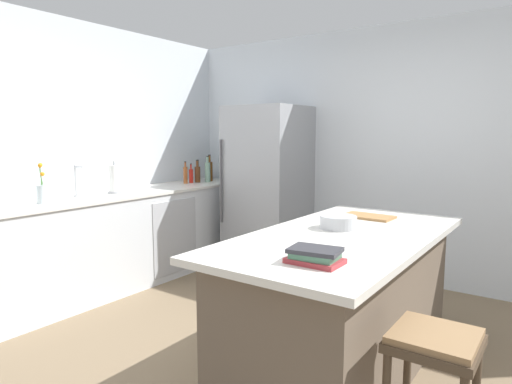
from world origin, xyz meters
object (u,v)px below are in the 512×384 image
object	(u,v)px
olive_oil_bottle	(209,170)
gin_bottle	(208,171)
bar_stool	(434,360)
wine_bottle	(222,168)
cutting_board	(368,216)
paper_towel_roll	(114,179)
cookbook_stack	(315,256)
mixing_bowl	(338,222)
hot_sauce_bottle	(191,175)
whiskey_bottle	(210,171)
refrigerator	(268,188)
kitchen_island	(342,303)
vinegar_bottle	(185,175)
syrup_bottle	(197,174)
sink_faucet	(77,180)
flower_vase	(42,192)

from	to	relation	value
olive_oil_bottle	gin_bottle	xyz separation A→B (m)	(0.14, -0.18, 0.01)
bar_stool	wine_bottle	xyz separation A→B (m)	(-3.15, 2.37, 0.54)
gin_bottle	cutting_board	xyz separation A→B (m)	(2.38, -0.92, -0.15)
paper_towel_roll	olive_oil_bottle	xyz separation A→B (m)	(-0.07, 1.47, -0.01)
wine_bottle	cookbook_stack	bearing A→B (deg)	-43.19
wine_bottle	mixing_bowl	size ratio (longest dim) A/B	1.66
olive_oil_bottle	hot_sauce_bottle	size ratio (longest dim) A/B	1.29
bar_stool	mixing_bowl	size ratio (longest dim) A/B	2.84
olive_oil_bottle	gin_bottle	size ratio (longest dim) A/B	0.95
whiskey_bottle	mixing_bowl	bearing A→B (deg)	-31.68
refrigerator	cookbook_stack	size ratio (longest dim) A/B	7.01
mixing_bowl	kitchen_island	bearing A→B (deg)	-52.07
vinegar_bottle	olive_oil_bottle	bearing A→B (deg)	96.13
cutting_board	whiskey_bottle	bearing A→B (deg)	157.32
bar_stool	vinegar_bottle	size ratio (longest dim) A/B	2.60
refrigerator	paper_towel_roll	distance (m)	1.65
olive_oil_bottle	cookbook_stack	xyz separation A→B (m)	(2.74, -2.36, -0.12)
olive_oil_bottle	cutting_board	xyz separation A→B (m)	(2.52, -1.11, -0.15)
refrigerator	syrup_bottle	bearing A→B (deg)	-166.63
refrigerator	gin_bottle	xyz separation A→B (m)	(-0.80, -0.10, 0.16)
kitchen_island	cutting_board	world-z (taller)	cutting_board
whiskey_bottle	cutting_board	bearing A→B (deg)	-22.68
cutting_board	hot_sauce_bottle	bearing A→B (deg)	163.52
whiskey_bottle	cookbook_stack	world-z (taller)	whiskey_bottle
sink_faucet	mixing_bowl	distance (m)	2.49
wine_bottle	vinegar_bottle	xyz separation A→B (m)	(-0.09, -0.56, -0.05)
gin_bottle	vinegar_bottle	xyz separation A→B (m)	(-0.09, -0.29, -0.02)
paper_towel_roll	whiskey_bottle	size ratio (longest dim) A/B	0.96
kitchen_island	sink_faucet	xyz separation A→B (m)	(-2.56, -0.15, 0.64)
wine_bottle	whiskey_bottle	bearing A→B (deg)	-105.41
paper_towel_roll	hot_sauce_bottle	world-z (taller)	paper_towel_roll
bar_stool	flower_vase	xyz separation A→B (m)	(-3.13, 0.04, 0.49)
paper_towel_roll	vinegar_bottle	size ratio (longest dim) A/B	1.20
flower_vase	cutting_board	size ratio (longest dim) A/B	0.93
kitchen_island	hot_sauce_bottle	xyz separation A→B (m)	(-2.55, 1.33, 0.57)
syrup_bottle	gin_bottle	bearing A→B (deg)	56.45
bar_stool	hot_sauce_bottle	size ratio (longest dim) A/B	2.93
wine_bottle	syrup_bottle	xyz separation A→B (m)	(-0.07, -0.38, -0.05)
olive_oil_bottle	cookbook_stack	bearing A→B (deg)	-40.69
olive_oil_bottle	cookbook_stack	size ratio (longest dim) A/B	1.15
kitchen_island	vinegar_bottle	bearing A→B (deg)	154.21
refrigerator	wine_bottle	bearing A→B (deg)	168.24
kitchen_island	paper_towel_roll	world-z (taller)	paper_towel_roll
cookbook_stack	cutting_board	size ratio (longest dim) A/B	0.71
wine_bottle	syrup_bottle	world-z (taller)	wine_bottle
paper_towel_roll	refrigerator	bearing A→B (deg)	57.74
bar_stool	hot_sauce_bottle	distance (m)	3.79
syrup_bottle	kitchen_island	bearing A→B (deg)	-29.22
bar_stool	syrup_bottle	bearing A→B (deg)	148.16
hot_sauce_bottle	vinegar_bottle	distance (m)	0.10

